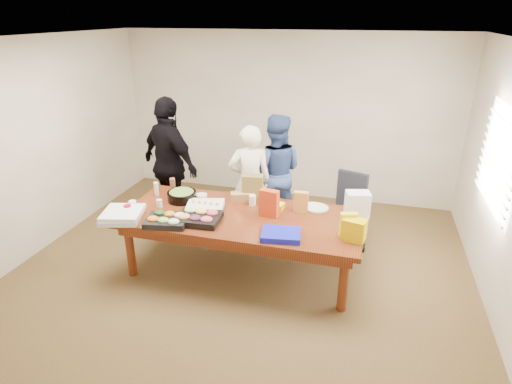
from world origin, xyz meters
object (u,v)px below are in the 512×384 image
(person_center, at_px, (250,182))
(salad_bowl, at_px, (182,196))
(conference_table, at_px, (242,243))
(person_right, at_px, (275,172))
(office_chair, at_px, (349,215))
(sheet_cake, at_px, (205,206))

(person_center, bearing_deg, salad_bowl, 24.66)
(person_center, relative_size, salad_bowl, 4.41)
(conference_table, bearing_deg, person_right, 85.41)
(office_chair, height_order, person_right, person_right)
(office_chair, relative_size, person_center, 0.61)
(salad_bowl, bearing_deg, conference_table, -13.91)
(conference_table, distance_m, person_right, 1.38)
(conference_table, height_order, office_chair, office_chair)
(person_right, distance_m, salad_bowl, 1.45)
(person_center, bearing_deg, conference_table, 79.10)
(conference_table, distance_m, sheet_cake, 0.63)
(person_right, xyz_separation_m, sheet_cake, (-0.57, -1.25, -0.05))
(person_right, relative_size, salad_bowl, 4.61)
(sheet_cake, bearing_deg, person_right, 51.92)
(conference_table, xyz_separation_m, salad_bowl, (-0.85, 0.21, 0.43))
(conference_table, xyz_separation_m, office_chair, (1.21, 0.90, 0.11))
(salad_bowl, bearing_deg, person_center, 45.51)
(conference_table, xyz_separation_m, sheet_cake, (-0.47, 0.05, 0.41))
(person_right, bearing_deg, salad_bowl, 40.67)
(conference_table, bearing_deg, person_center, 99.95)
(person_center, bearing_deg, person_right, -145.47)
(office_chair, relative_size, person_right, 0.58)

